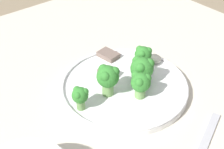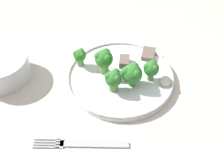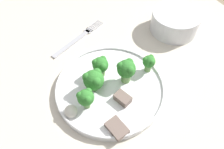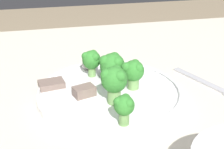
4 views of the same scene
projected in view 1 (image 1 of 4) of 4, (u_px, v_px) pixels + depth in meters
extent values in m
cube|color=beige|center=(125.00, 108.00, 0.66)|extent=(1.07, 1.01, 0.03)
cylinder|color=brown|center=(127.00, 65.00, 1.39)|extent=(0.06, 0.06, 0.69)
cylinder|color=white|center=(124.00, 87.00, 0.68)|extent=(0.27, 0.27, 0.01)
torus|color=white|center=(125.00, 84.00, 0.67)|extent=(0.27, 0.27, 0.01)
cube|color=#B2B2B7|center=(206.00, 140.00, 0.56)|extent=(0.07, 0.14, 0.00)
cylinder|color=#709E56|center=(142.00, 64.00, 0.71)|extent=(0.02, 0.02, 0.02)
sphere|color=#337F2D|center=(143.00, 55.00, 0.70)|extent=(0.04, 0.04, 0.04)
sphere|color=#337F2D|center=(140.00, 49.00, 0.70)|extent=(0.02, 0.02, 0.02)
sphere|color=#337F2D|center=(142.00, 54.00, 0.69)|extent=(0.02, 0.02, 0.02)
sphere|color=#337F2D|center=(148.00, 51.00, 0.70)|extent=(0.02, 0.02, 0.02)
cylinder|color=#709E56|center=(108.00, 88.00, 0.64)|extent=(0.02, 0.02, 0.03)
sphere|color=#337F2D|center=(108.00, 76.00, 0.62)|extent=(0.05, 0.05, 0.05)
sphere|color=#337F2D|center=(103.00, 69.00, 0.62)|extent=(0.02, 0.02, 0.02)
sphere|color=#337F2D|center=(105.00, 76.00, 0.61)|extent=(0.02, 0.02, 0.02)
sphere|color=#337F2D|center=(115.00, 72.00, 0.62)|extent=(0.02, 0.02, 0.02)
cylinder|color=#709E56|center=(141.00, 78.00, 0.68)|extent=(0.02, 0.02, 0.02)
sphere|color=#337F2D|center=(142.00, 69.00, 0.66)|extent=(0.05, 0.05, 0.05)
sphere|color=#337F2D|center=(137.00, 61.00, 0.66)|extent=(0.02, 0.02, 0.02)
sphere|color=#337F2D|center=(140.00, 68.00, 0.64)|extent=(0.02, 0.02, 0.02)
sphere|color=#337F2D|center=(149.00, 63.00, 0.65)|extent=(0.02, 0.02, 0.02)
cylinder|color=#709E56|center=(81.00, 104.00, 0.61)|extent=(0.02, 0.02, 0.02)
sphere|color=#337F2D|center=(80.00, 95.00, 0.59)|extent=(0.03, 0.03, 0.03)
sphere|color=#337F2D|center=(77.00, 90.00, 0.60)|extent=(0.01, 0.01, 0.01)
sphere|color=#337F2D|center=(78.00, 96.00, 0.58)|extent=(0.01, 0.01, 0.01)
sphere|color=#337F2D|center=(85.00, 92.00, 0.59)|extent=(0.01, 0.01, 0.01)
cylinder|color=#709E56|center=(140.00, 92.00, 0.64)|extent=(0.02, 0.02, 0.02)
sphere|color=#337F2D|center=(141.00, 82.00, 0.62)|extent=(0.04, 0.04, 0.04)
sphere|color=#337F2D|center=(137.00, 76.00, 0.62)|extent=(0.02, 0.02, 0.02)
sphere|color=#337F2D|center=(139.00, 82.00, 0.61)|extent=(0.02, 0.02, 0.02)
sphere|color=#337F2D|center=(147.00, 78.00, 0.62)|extent=(0.02, 0.02, 0.02)
cube|color=#756056|center=(108.00, 73.00, 0.69)|extent=(0.04, 0.04, 0.02)
cube|color=#756056|center=(108.00, 55.00, 0.75)|extent=(0.05, 0.04, 0.01)
ellipsoid|color=silver|center=(155.00, 59.00, 0.74)|extent=(0.03, 0.03, 0.02)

